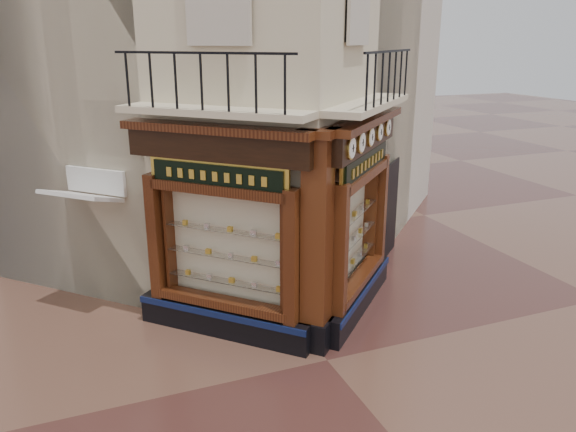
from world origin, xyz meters
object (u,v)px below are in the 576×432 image
awning (94,311)px  signboard_right (366,163)px  corner_pilaster (317,246)px  clock_a (351,148)px  clock_b (361,142)px  signboard_left (217,176)px  clock_c (371,137)px  clock_d (380,132)px  clock_e (388,127)px

awning → signboard_right: 6.31m
corner_pilaster → clock_a: corner_pilaster is taller
clock_b → signboard_left: clock_b is taller
clock_c → clock_d: 0.65m
clock_a → signboard_left: bearing=108.5°
clock_d → clock_a: bearing=-180.0°
clock_e → awning: 7.16m
clock_b → signboard_right: 0.92m
signboard_left → clock_d: bearing=-130.0°
clock_e → signboard_left: size_ratio=0.18×
signboard_right → clock_e: bearing=-5.3°
clock_b → corner_pilaster: bearing=156.9°
awning → signboard_left: signboard_left is taller
clock_c → signboard_right: (0.01, 0.16, -0.52)m
corner_pilaster → signboard_left: corner_pilaster is taller
corner_pilaster → awning: 5.11m
corner_pilaster → signboard_left: 2.12m
clock_e → signboard_left: clock_e is taller
clock_b → awning: size_ratio=0.28×
clock_a → awning: (-4.27, 2.98, -3.62)m
signboard_right → signboard_left: bearing=135.0°
corner_pilaster → clock_a: 1.77m
clock_b → signboard_right: (0.45, 0.61, -0.52)m
clock_b → awning: 6.45m
corner_pilaster → clock_e: size_ratio=10.96×
clock_b → signboard_right: clock_b is taller
clock_c → clock_b: bearing=180.0°
clock_d → clock_e: size_ratio=0.98×
clock_c → clock_e: 1.31m
clock_b → clock_c: size_ratio=1.08×
clock_e → awning: (-6.06, 1.19, -3.62)m
clock_b → clock_e: 1.94m
corner_pilaster → signboard_right: (1.46, 1.01, 1.15)m
clock_d → signboard_right: (-0.45, -0.30, -0.52)m
clock_b → clock_d: bearing=0.0°
clock_a → clock_b: bearing=0.0°
clock_b → signboard_right: bearing=8.4°
clock_c → signboard_left: bearing=131.8°
clock_b → clock_e: (1.37, 1.37, -0.00)m
clock_c → awning: size_ratio=0.26×
clock_d → clock_e: (0.47, 0.47, -0.00)m
clock_a → clock_e: 2.53m
awning → clock_c: bearing=-157.4°
awning → clock_a: bearing=-169.9°
clock_b → clock_d: clock_b is taller
signboard_right → awning: bearing=114.2°
clock_a → clock_e: size_ratio=1.09×
corner_pilaster → clock_b: size_ratio=10.07×
clock_e → signboard_left: (-3.84, -0.77, -0.52)m
clock_c → clock_a: bearing=-180.0°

